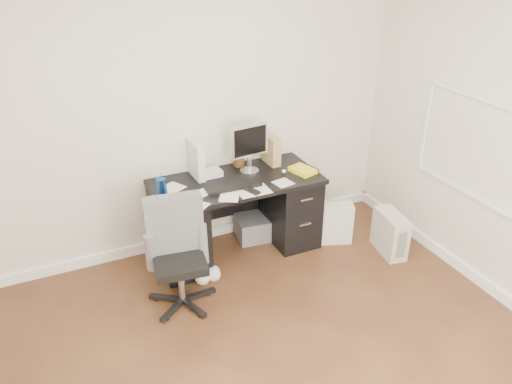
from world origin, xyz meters
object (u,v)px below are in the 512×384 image
pc_tower (390,233)px  wicker_basket (182,239)px  office_chair (179,257)px  desk (237,214)px  lcd_monitor (249,148)px  keyboard (233,186)px

pc_tower → wicker_basket: bearing=166.9°
office_chair → pc_tower: office_chair is taller
desk → lcd_monitor: lcd_monitor is taller
lcd_monitor → wicker_basket: bearing=173.9°
lcd_monitor → wicker_basket: lcd_monitor is taller
desk → wicker_basket: desk is taller
desk → office_chair: size_ratio=1.64×
lcd_monitor → keyboard: 0.40m
office_chair → pc_tower: 2.02m
keyboard → wicker_basket: size_ratio=1.18×
office_chair → wicker_basket: size_ratio=2.24×
lcd_monitor → keyboard: size_ratio=0.96×
desk → keyboard: keyboard is taller
keyboard → office_chair: size_ratio=0.53×
desk → pc_tower: 1.45m
desk → office_chair: office_chair is taller
keyboard → pc_tower: bearing=-16.9°
lcd_monitor → keyboard: (-0.25, -0.23, -0.22)m
lcd_monitor → pc_tower: bearing=-39.5°
desk → lcd_monitor: bearing=30.4°
keyboard → lcd_monitor: bearing=44.4°
desk → lcd_monitor: 0.62m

